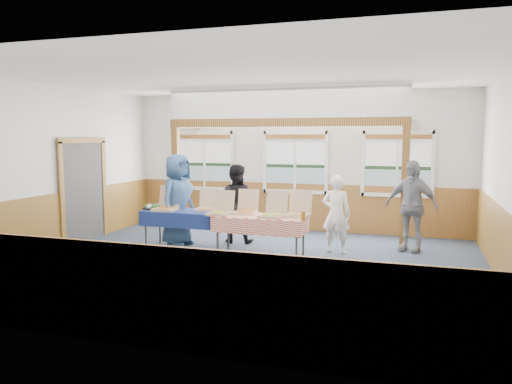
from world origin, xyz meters
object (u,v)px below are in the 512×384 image
Objects in this scene: table_right at (261,219)px; man_blue at (178,200)px; table_left at (187,214)px; person_grey at (411,206)px; woman_black at (235,204)px; woman_white at (336,214)px.

man_blue reaches higher than table_right.
table_left is 4.33m from person_grey.
person_grey is at bearing 177.56° from woman_black.
table_right is 1.21× the size of woman_white.
person_grey is (2.61, 1.32, 0.18)m from table_right.
table_right is 1.37m from woman_black.
woman_white is 0.91× the size of woman_black.
woman_black reaches higher than table_right.
woman_black is 1.19m from man_blue.
table_left and table_right have the same top height.
woman_black is at bearing -48.76° from man_blue.
table_left is 0.96× the size of table_right.
person_grey is (4.18, 1.13, 0.18)m from table_left.
table_left is at bearing 43.89° from woman_black.
table_left is 0.93× the size of man_blue.
table_right is (1.57, -0.19, -0.00)m from table_left.
woman_white is (1.27, 0.73, 0.05)m from table_right.
woman_black is at bearing 53.23° from table_left.
man_blue reaches higher than person_grey.
table_left is 1.06× the size of woman_black.
man_blue reaches higher than woman_black.
woman_black is (-2.15, 0.32, 0.07)m from woman_white.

